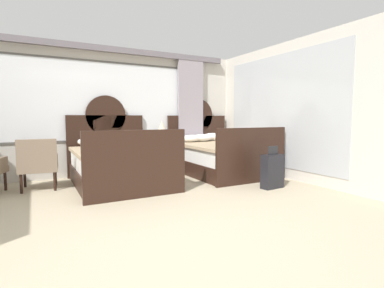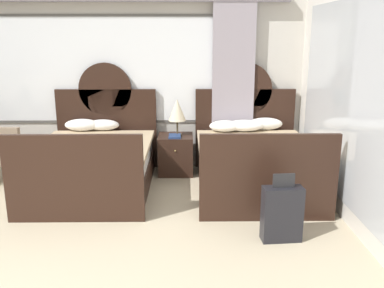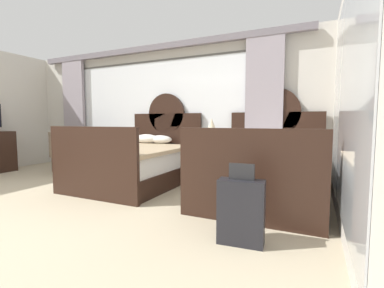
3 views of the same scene
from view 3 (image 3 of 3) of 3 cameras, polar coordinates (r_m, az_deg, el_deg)
name	(u,v)px [view 3 (image 3 of 3)]	position (r m, az deg, el deg)	size (l,w,h in m)	color
wall_back_window	(156,107)	(5.85, -7.77, 7.91)	(6.79, 0.22, 2.70)	beige
wall_right_mirror	(353,93)	(2.76, 31.05, 9.25)	(0.08, 4.42, 2.70)	beige
bed_near_window	(138,163)	(4.85, -11.39, -3.92)	(1.57, 2.12, 1.68)	black
bed_near_mirror	(265,172)	(3.99, 15.25, -5.80)	(1.57, 2.12, 1.68)	black
nightstand_between_beds	(210,165)	(4.92, 3.82, -4.59)	(0.53, 0.55, 0.60)	black
table_lamp_on_nightstand	(212,128)	(4.85, 4.20, 3.42)	(0.27, 0.27, 0.56)	brown
book_on_nightstand	(207,149)	(4.78, 3.30, -1.06)	(0.18, 0.26, 0.03)	navy
armchair_by_window_left	(93,153)	(5.85, -20.35, -1.75)	(0.63, 0.63, 0.87)	#84705B
armchair_by_window_centre	(64,151)	(6.47, -25.55, -1.31)	(0.75, 0.75, 0.87)	#84705B
suitcase_on_floor	(241,212)	(2.51, 10.39, -13.95)	(0.42, 0.21, 0.73)	black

